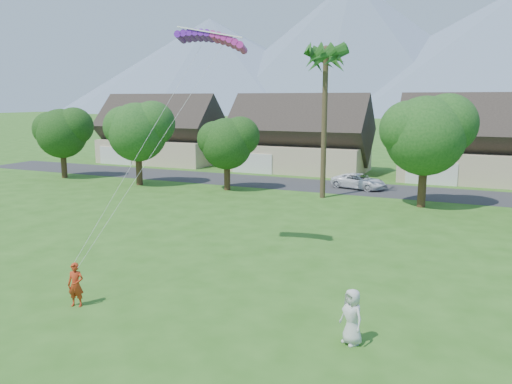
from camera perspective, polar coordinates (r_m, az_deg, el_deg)
The scene contains 10 objects.
ground at distance 17.02m, azimuth -14.44°, elevation -18.57°, with size 500.00×500.00×0.00m, color #2D6019.
street at distance 47.22m, azimuth 11.80°, elevation 0.38°, with size 90.00×7.00×0.01m, color #2D2D30.
kite_flyer at distance 21.47m, azimuth -19.91°, elevation -9.94°, with size 0.66×0.43×1.80m, color #B23114.
watcher at distance 17.63m, azimuth 10.91°, elevation -13.82°, with size 0.95×0.62×1.94m, color silver.
parked_car at distance 47.13m, azimuth 11.66°, elevation 1.22°, with size 2.30×4.98×1.38m, color white.
mountain_ridge at distance 272.33m, azimuth 24.62°, elevation 14.07°, with size 540.00×240.00×70.00m.
houses_row at distance 55.46m, azimuth 14.39°, elevation 5.35°, with size 72.75×8.19×8.86m.
tree_row at distance 40.98m, azimuth 8.69°, elevation 5.85°, with size 62.27×6.67×8.45m.
fan_palm at distance 41.79m, azimuth 8.00°, elevation 15.44°, with size 3.00×3.00×13.80m.
parafoil_kite at distance 25.41m, azimuth -5.02°, elevation 17.28°, with size 3.59×1.30×0.50m.
Camera 1 is at (9.46, -11.53, 8.20)m, focal length 35.00 mm.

